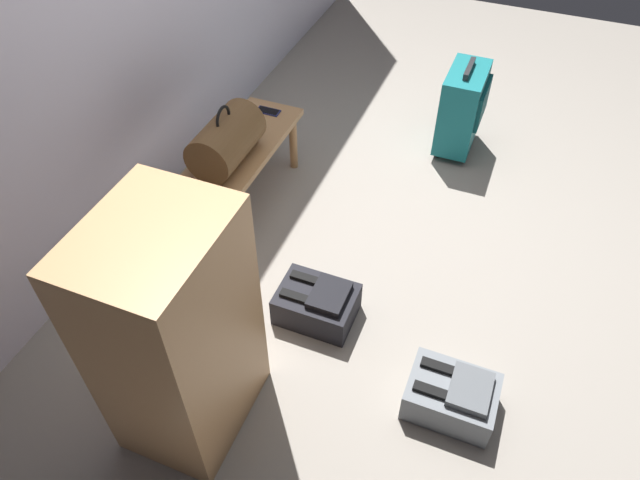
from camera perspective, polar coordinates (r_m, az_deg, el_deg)
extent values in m
plane|color=gray|center=(3.40, 9.27, 0.66)|extent=(6.60, 6.60, 0.00)
cube|color=#A87A4C|center=(3.33, -7.90, 8.65)|extent=(1.00, 0.36, 0.04)
cylinder|color=#A87A4C|center=(3.13, -9.12, 0.59)|extent=(0.05, 0.05, 0.37)
cylinder|color=#A87A4C|center=(3.72, -2.63, 9.52)|extent=(0.05, 0.05, 0.37)
cylinder|color=#A87A4C|center=(3.24, -13.15, 1.79)|extent=(0.05, 0.05, 0.37)
cylinder|color=#A87A4C|center=(3.81, -6.27, 10.32)|extent=(0.05, 0.05, 0.37)
cylinder|color=brown|center=(3.17, -9.16, 9.58)|extent=(0.44, 0.26, 0.26)
torus|color=black|center=(3.09, -9.46, 11.68)|extent=(0.14, 0.02, 0.14)
cube|color=#191E4C|center=(3.60, -5.10, 12.46)|extent=(0.07, 0.14, 0.01)
cube|color=black|center=(3.60, -5.11, 12.52)|extent=(0.06, 0.13, 0.00)
cube|color=#14666B|center=(3.92, 13.68, 12.45)|extent=(0.42, 0.23, 0.51)
cube|color=#0E474A|center=(3.88, 15.69, 12.76)|extent=(0.34, 0.02, 0.23)
cube|color=#262628|center=(3.78, 14.42, 15.95)|extent=(0.24, 0.03, 0.04)
cylinder|color=black|center=(3.96, 11.41, 8.28)|extent=(0.02, 0.05, 0.05)
cylinder|color=black|center=(4.20, 12.38, 10.50)|extent=(0.02, 0.05, 0.05)
cube|color=black|center=(2.90, -0.34, -6.32)|extent=(0.28, 0.38, 0.17)
cube|color=black|center=(2.81, 0.92, -5.42)|extent=(0.21, 0.17, 0.04)
cube|color=black|center=(2.81, -2.09, -5.66)|extent=(0.04, 0.19, 0.02)
cube|color=black|center=(2.88, -1.10, -3.85)|extent=(0.04, 0.19, 0.02)
cube|color=slate|center=(2.68, 12.69, -14.72)|extent=(0.28, 0.38, 0.17)
cube|color=#515559|center=(2.60, 14.51, -13.97)|extent=(0.21, 0.17, 0.04)
cube|color=black|center=(2.57, 11.24, -14.41)|extent=(0.04, 0.19, 0.02)
cube|color=black|center=(2.63, 11.91, -12.17)|extent=(0.04, 0.19, 0.02)
cube|color=#A87A4C|center=(2.29, -13.85, -9.06)|extent=(0.56, 0.44, 1.10)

